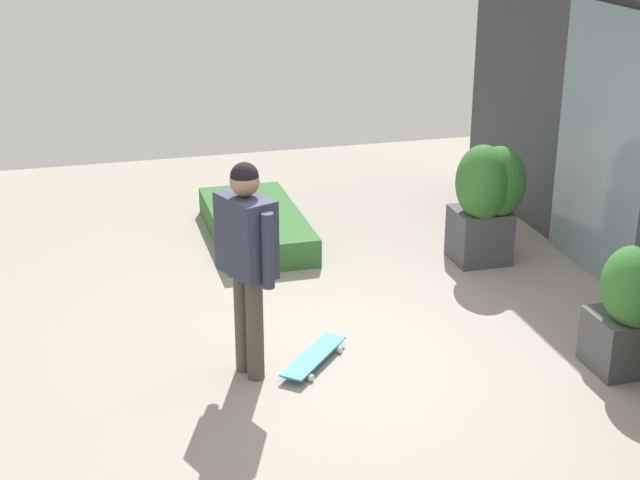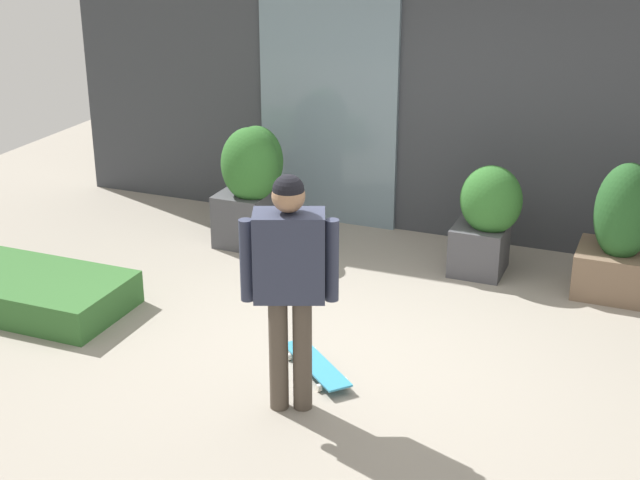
% 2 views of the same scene
% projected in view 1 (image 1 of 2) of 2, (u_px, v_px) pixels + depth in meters
% --- Properties ---
extents(ground_plane, '(12.00, 12.00, 0.00)m').
position_uv_depth(ground_plane, '(363.00, 359.00, 7.44)').
color(ground_plane, gray).
extents(skateboarder, '(0.60, 0.41, 1.67)m').
position_uv_depth(skateboarder, '(247.00, 248.00, 6.86)').
color(skateboarder, '#4C4238').
rests_on(skateboarder, ground_plane).
extents(skateboard, '(0.71, 0.66, 0.08)m').
position_uv_depth(skateboard, '(314.00, 356.00, 7.35)').
color(skateboard, teal).
rests_on(skateboard, ground_plane).
extents(planter_box_left, '(0.60, 0.57, 1.03)m').
position_uv_depth(planter_box_left, '(636.00, 301.00, 7.07)').
color(planter_box_left, '#47474C').
rests_on(planter_box_left, ground_plane).
extents(planter_box_right, '(0.63, 0.69, 1.19)m').
position_uv_depth(planter_box_right, '(487.00, 196.00, 9.04)').
color(planter_box_right, '#47474C').
rests_on(planter_box_right, ground_plane).
extents(hedge_ledge, '(1.91, 0.90, 0.28)m').
position_uv_depth(hedge_ledge, '(256.00, 225.00, 9.86)').
color(hedge_ledge, '#33662D').
rests_on(hedge_ledge, ground_plane).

